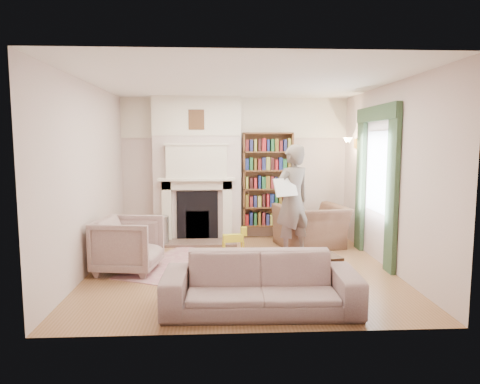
{
  "coord_description": "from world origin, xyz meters",
  "views": [
    {
      "loc": [
        -0.33,
        -6.37,
        1.92
      ],
      "look_at": [
        0.0,
        0.25,
        1.15
      ],
      "focal_mm": 32.0,
      "sensor_mm": 36.0,
      "label": 1
    }
  ],
  "objects": [
    {
      "name": "game_box_lid",
      "position": [
        -0.46,
        -0.22,
        0.04
      ],
      "size": [
        0.3,
        0.2,
        0.05
      ],
      "primitive_type": "cube",
      "rotation": [
        0.0,
        0.0,
        -0.03
      ],
      "color": "#AE2613",
      "rests_on": "rug"
    },
    {
      "name": "paraffin_heater",
      "position": [
        -1.39,
        1.54,
        0.28
      ],
      "size": [
        0.26,
        0.26,
        0.55
      ],
      "primitive_type": "cylinder",
      "rotation": [
        0.0,
        0.0,
        -0.1
      ],
      "color": "#9B9DA2",
      "rests_on": "floor"
    },
    {
      "name": "fireplace",
      "position": [
        -0.75,
        2.05,
        1.39
      ],
      "size": [
        1.7,
        0.58,
        2.8
      ],
      "color": "beige",
      "rests_on": "floor"
    },
    {
      "name": "comic_annuals",
      "position": [
        0.3,
        -0.4,
        0.02
      ],
      "size": [
        0.82,
        0.67,
        0.02
      ],
      "color": "red",
      "rests_on": "rug"
    },
    {
      "name": "window",
      "position": [
        2.23,
        0.4,
        1.45
      ],
      "size": [
        0.02,
        0.9,
        1.3
      ],
      "primitive_type": "cube",
      "color": "silver",
      "rests_on": "wall_right"
    },
    {
      "name": "curtain_right",
      "position": [
        2.2,
        1.1,
        1.2
      ],
      "size": [
        0.07,
        0.32,
        2.4
      ],
      "primitive_type": "cube",
      "color": "#2B412A",
      "rests_on": "floor"
    },
    {
      "name": "newspaper",
      "position": [
        0.76,
        0.5,
        1.19
      ],
      "size": [
        0.44,
        0.32,
        0.29
      ],
      "primitive_type": "cube",
      "rotation": [
        -0.35,
        0.0,
        0.51
      ],
      "color": "silver",
      "rests_on": "man_reading"
    },
    {
      "name": "rocking_horse",
      "position": [
        -0.09,
        0.79,
        0.24
      ],
      "size": [
        0.57,
        0.3,
        0.48
      ],
      "primitive_type": null,
      "rotation": [
        0.0,
        0.0,
        0.15
      ],
      "color": "gold",
      "rests_on": "rug"
    },
    {
      "name": "ceiling",
      "position": [
        0.0,
        0.0,
        2.8
      ],
      "size": [
        4.5,
        4.5,
        0.0
      ],
      "primitive_type": "plane",
      "rotation": [
        3.14,
        0.0,
        0.0
      ],
      "color": "white",
      "rests_on": "wall_back"
    },
    {
      "name": "wall_front",
      "position": [
        0.0,
        -2.25,
        1.4
      ],
      "size": [
        4.5,
        0.0,
        4.5
      ],
      "primitive_type": "plane",
      "rotation": [
        -1.57,
        0.0,
        0.0
      ],
      "color": "beige",
      "rests_on": "floor"
    },
    {
      "name": "coffee_table",
      "position": [
        0.88,
        -0.98,
        0.23
      ],
      "size": [
        0.78,
        0.59,
        0.45
      ],
      "primitive_type": null,
      "rotation": [
        0.0,
        0.0,
        0.21
      ],
      "color": "#302110",
      "rests_on": "floor"
    },
    {
      "name": "wall_back",
      "position": [
        0.0,
        2.25,
        1.4
      ],
      "size": [
        4.5,
        0.0,
        4.5
      ],
      "primitive_type": "plane",
      "rotation": [
        1.57,
        0.0,
        0.0
      ],
      "color": "beige",
      "rests_on": "floor"
    },
    {
      "name": "board_game",
      "position": [
        -0.32,
        -0.01,
        0.03
      ],
      "size": [
        0.43,
        0.43,
        0.03
      ],
      "primitive_type": "cube",
      "rotation": [
        0.0,
        0.0,
        0.25
      ],
      "color": "gold",
      "rests_on": "rug"
    },
    {
      "name": "wall_sconce",
      "position": [
        2.03,
        1.5,
        1.9
      ],
      "size": [
        0.2,
        0.24,
        0.24
      ],
      "primitive_type": null,
      "color": "gold",
      "rests_on": "wall_right"
    },
    {
      "name": "bookcase",
      "position": [
        0.65,
        2.12,
        1.18
      ],
      "size": [
        1.0,
        0.24,
        1.85
      ],
      "primitive_type": "cube",
      "color": "brown",
      "rests_on": "floor"
    },
    {
      "name": "pelmet",
      "position": [
        2.19,
        0.4,
        2.38
      ],
      "size": [
        0.09,
        1.7,
        0.24
      ],
      "primitive_type": "cube",
      "color": "#2B412A",
      "rests_on": "wall_right"
    },
    {
      "name": "rug",
      "position": [
        -0.28,
        -0.05,
        0.01
      ],
      "size": [
        3.22,
        2.91,
        0.01
      ],
      "primitive_type": "cube",
      "rotation": [
        0.0,
        0.0,
        -0.42
      ],
      "color": "#C6AD96",
      "rests_on": "floor"
    },
    {
      "name": "sofa",
      "position": [
        0.14,
        -1.66,
        0.32
      ],
      "size": [
        2.24,
        0.92,
        0.65
      ],
      "primitive_type": "imported",
      "rotation": [
        0.0,
        0.0,
        -0.03
      ],
      "color": "#A29185",
      "rests_on": "floor"
    },
    {
      "name": "man_reading",
      "position": [
        0.91,
        0.7,
        0.94
      ],
      "size": [
        0.82,
        0.73,
        1.89
      ],
      "primitive_type": "imported",
      "rotation": [
        0.0,
        0.0,
        3.65
      ],
      "color": "#61564D",
      "rests_on": "floor"
    },
    {
      "name": "armchair_reading",
      "position": [
        1.36,
        1.3,
        0.38
      ],
      "size": [
        1.37,
        1.25,
        0.77
      ],
      "primitive_type": "imported",
      "rotation": [
        0.0,
        0.0,
        3.35
      ],
      "color": "#4C3228",
      "rests_on": "floor"
    },
    {
      "name": "floor",
      "position": [
        0.0,
        0.0,
        0.0
      ],
      "size": [
        4.5,
        4.5,
        0.0
      ],
      "primitive_type": "plane",
      "color": "brown",
      "rests_on": "ground"
    },
    {
      "name": "curtain_left",
      "position": [
        2.2,
        -0.3,
        1.2
      ],
      "size": [
        0.07,
        0.32,
        2.4
      ],
      "primitive_type": "cube",
      "color": "#2B412A",
      "rests_on": "floor"
    },
    {
      "name": "wall_right",
      "position": [
        2.25,
        0.0,
        1.4
      ],
      "size": [
        0.0,
        4.5,
        4.5
      ],
      "primitive_type": "plane",
      "rotation": [
        1.57,
        0.0,
        -1.57
      ],
      "color": "beige",
      "rests_on": "floor"
    },
    {
      "name": "armchair_left",
      "position": [
        -1.68,
        -0.08,
        0.41
      ],
      "size": [
        1.0,
        0.98,
        0.81
      ],
      "primitive_type": "imported",
      "rotation": [
        0.0,
        0.0,
        1.44
      ],
      "color": "#BAAB99",
      "rests_on": "floor"
    },
    {
      "name": "wall_left",
      "position": [
        -2.25,
        0.0,
        1.4
      ],
      "size": [
        0.0,
        4.5,
        4.5
      ],
      "primitive_type": "plane",
      "rotation": [
        1.57,
        0.0,
        1.57
      ],
      "color": "beige",
      "rests_on": "floor"
    }
  ]
}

